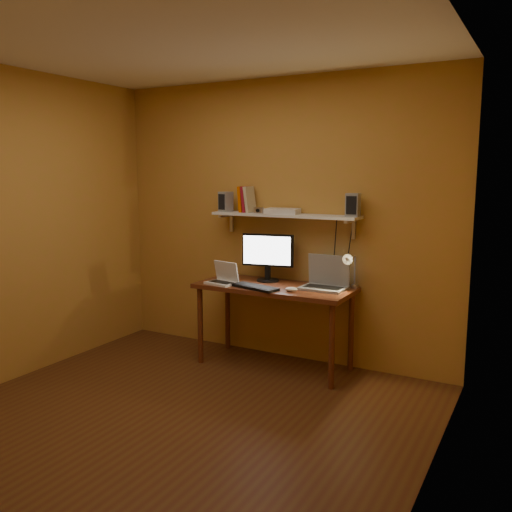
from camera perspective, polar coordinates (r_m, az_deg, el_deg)
The scene contains 14 objects.
room at distance 3.72m, azimuth -8.47°, elevation 1.80°, with size 3.44×3.24×2.64m.
desk at distance 4.84m, azimuth 1.95°, elevation -4.10°, with size 1.40×0.60×0.75m.
wall_shelf at distance 4.91m, azimuth 3.01°, elevation 4.28°, with size 1.40×0.25×0.21m.
monitor at distance 4.97m, azimuth 1.24°, elevation 0.13°, with size 0.48×0.24×0.44m.
laptop at distance 4.73m, azimuth 7.36°, elevation -2.50°, with size 0.38×0.28×0.29m.
netbook at distance 4.89m, azimuth -3.43°, elevation -2.29°, with size 0.30×0.24×0.20m.
keyboard at distance 4.70m, azimuth -0.11°, elevation -3.29°, with size 0.44×0.15×0.02m, color black.
mouse at distance 4.58m, azimuth 3.75°, elevation -3.52°, with size 0.11×0.07×0.04m, color white.
desk_lamp at distance 4.65m, azimuth 9.96°, elevation -1.07°, with size 0.09×0.23×0.38m.
speaker_left at distance 5.18m, azimuth -3.21°, elevation 5.73°, with size 0.10×0.10×0.19m, color gray.
speaker_right at distance 4.67m, azimuth 10.18°, elevation 5.32°, with size 0.11×0.11×0.20m, color gray.
books at distance 5.09m, azimuth -1.00°, elevation 5.99°, with size 0.12×0.16×0.24m.
shelf_camera at distance 4.94m, azimuth 0.27°, elevation 4.83°, with size 0.09×0.04×0.06m.
router at distance 4.90m, azimuth 2.80°, elevation 4.74°, with size 0.30×0.20×0.05m, color white.
Camera 1 is at (2.23, -2.94, 1.75)m, focal length 38.00 mm.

